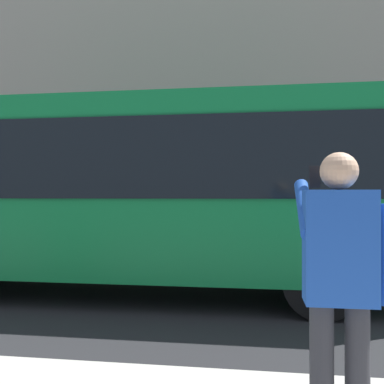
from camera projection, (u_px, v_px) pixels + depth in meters
name	position (u px, v px, depth m)	size (l,w,h in m)	color
ground_plane	(311.00, 296.00, 6.93)	(60.00, 60.00, 0.00)	#232326
building_facade_far	(284.00, 55.00, 13.69)	(28.00, 1.55, 12.00)	#A89E8E
red_bus	(120.00, 190.00, 7.13)	(9.05, 2.54, 3.08)	#0F7238
pedestrian_photographer	(340.00, 274.00, 2.55)	(0.53, 0.52, 1.70)	#2D2D33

